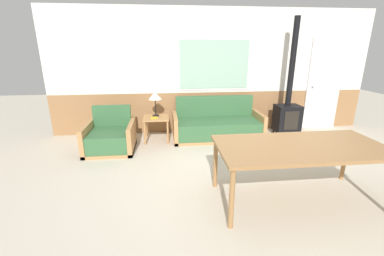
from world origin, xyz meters
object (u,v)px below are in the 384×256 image
Objects in this scene: couch at (217,126)px; dining_table at (301,150)px; armchair at (110,138)px; wood_stove at (288,109)px; side_table at (156,121)px; table_lamp at (155,96)px.

dining_table is (0.52, -2.47, 0.44)m from couch.
armchair is 3.78m from wood_stove.
couch is 1.31m from side_table.
side_table is at bearing -179.15° from wood_stove.
wood_stove is at bearing -0.97° from table_lamp.
dining_table is 0.82× the size of wood_stove.
couch is 0.76× the size of wood_stove.
couch reaches higher than side_table.
wood_stove is at bearing 67.05° from dining_table.
couch is at bearing 101.97° from dining_table.
dining_table is (1.82, -2.43, 0.27)m from side_table.
couch is at bearing -179.76° from wood_stove.
table_lamp reaches higher than armchair.
wood_stove reaches higher than table_lamp.
table_lamp reaches higher than dining_table.
couch is 1.61m from wood_stove.
table_lamp is at bearing 177.57° from couch.
wood_stove is (2.87, 0.04, 0.18)m from side_table.
couch is 3.62× the size of side_table.
wood_stove is at bearing -2.08° from armchair.
table_lamp is at bearing 22.14° from armchair.
table_lamp is at bearing 92.99° from side_table.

